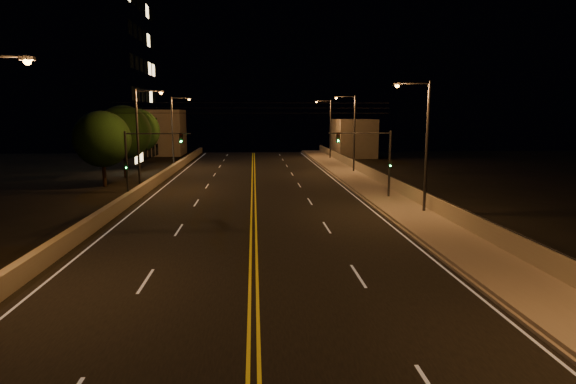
{
  "coord_description": "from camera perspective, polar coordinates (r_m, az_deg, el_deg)",
  "views": [
    {
      "loc": [
        0.07,
        -9.11,
        6.89
      ],
      "look_at": [
        2.0,
        18.0,
        2.5
      ],
      "focal_mm": 30.0,
      "sensor_mm": 36.0,
      "label": 1
    }
  ],
  "objects": [
    {
      "name": "overhead_wires",
      "position": [
        38.62,
        -4.24,
        9.9
      ],
      "size": [
        22.0,
        0.03,
        0.83
      ],
      "color": "black"
    },
    {
      "name": "traffic_signal_left",
      "position": [
        39.1,
        -17.13,
        3.95
      ],
      "size": [
        5.11,
        0.31,
        5.63
      ],
      "color": "#2D2D33",
      "rests_on": "ground"
    },
    {
      "name": "parapet_wall",
      "position": [
        32.21,
        18.63,
        -2.21
      ],
      "size": [
        0.3,
        120.0,
        1.0
      ],
      "primitive_type": "cube",
      "color": "#9E9584",
      "rests_on": "sidewalk"
    },
    {
      "name": "tree_1",
      "position": [
        55.49,
        -18.89,
        6.7
      ],
      "size": [
        5.83,
        5.83,
        7.89
      ],
      "color": "black",
      "rests_on": "ground"
    },
    {
      "name": "distant_building_left",
      "position": [
        85.83,
        -14.96,
        6.82
      ],
      "size": [
        8.0,
        8.0,
        7.67
      ],
      "primitive_type": "cube",
      "color": "gray",
      "rests_on": "ground"
    },
    {
      "name": "parapet_rail",
      "position": [
        32.12,
        18.68,
        -1.28
      ],
      "size": [
        0.06,
        120.0,
        0.06
      ],
      "primitive_type": "cylinder",
      "rotation": [
        1.57,
        0.0,
        0.0
      ],
      "color": "black",
      "rests_on": "parapet_wall"
    },
    {
      "name": "streetlight_1",
      "position": [
        33.97,
        15.73,
        6.08
      ],
      "size": [
        2.55,
        0.28,
        9.1
      ],
      "color": "#2D2D33",
      "rests_on": "ground"
    },
    {
      "name": "streetlight_5",
      "position": [
        44.82,
        -17.06,
        6.68
      ],
      "size": [
        2.55,
        0.28,
        9.1
      ],
      "color": "#2D2D33",
      "rests_on": "ground"
    },
    {
      "name": "distant_building_right",
      "position": [
        80.72,
        7.73,
        6.37
      ],
      "size": [
        6.0,
        10.0,
        6.13
      ],
      "primitive_type": "cube",
      "color": "gray",
      "rests_on": "ground"
    },
    {
      "name": "traffic_signal_right",
      "position": [
        39.36,
        10.51,
        4.23
      ],
      "size": [
        5.11,
        0.31,
        5.63
      ],
      "color": "#2D2D33",
      "rests_on": "ground"
    },
    {
      "name": "jersey_barrier",
      "position": [
        31.34,
        -21.95,
        -3.34
      ],
      "size": [
        0.45,
        120.0,
        0.93
      ],
      "primitive_type": "cube",
      "color": "#9E9584",
      "rests_on": "ground"
    },
    {
      "name": "streetlight_3",
      "position": [
        74.27,
        4.85,
        7.88
      ],
      "size": [
        2.55,
        0.28,
        9.1
      ],
      "color": "#2D2D33",
      "rests_on": "ground"
    },
    {
      "name": "tree_2",
      "position": [
        65.62,
        -17.39,
        6.94
      ],
      "size": [
        5.63,
        5.63,
        7.63
      ],
      "color": "black",
      "rests_on": "ground"
    },
    {
      "name": "sidewalk",
      "position": [
        31.75,
        15.81,
        -3.44
      ],
      "size": [
        3.6,
        120.0,
        0.3
      ],
      "primitive_type": "cube",
      "color": "gray",
      "rests_on": "ground"
    },
    {
      "name": "lane_markings",
      "position": [
        29.84,
        -4.11,
        -4.16
      ],
      "size": [
        17.32,
        116.0,
        0.0
      ],
      "color": "silver",
      "rests_on": "road"
    },
    {
      "name": "streetlight_6",
      "position": [
        63.09,
        -13.29,
        7.44
      ],
      "size": [
        2.55,
        0.28,
        9.1
      ],
      "color": "#2D2D33",
      "rests_on": "ground"
    },
    {
      "name": "streetlight_2",
      "position": [
        56.9,
        7.61,
        7.45
      ],
      "size": [
        2.55,
        0.28,
        9.1
      ],
      "color": "#2D2D33",
      "rests_on": "ground"
    },
    {
      "name": "road",
      "position": [
        29.91,
        -4.11,
        -4.15
      ],
      "size": [
        18.0,
        120.0,
        0.02
      ],
      "primitive_type": "cube",
      "color": "black",
      "rests_on": "ground"
    },
    {
      "name": "tree_0",
      "position": [
        49.47,
        -21.16,
        5.87
      ],
      "size": [
        5.35,
        5.35,
        7.26
      ],
      "color": "black",
      "rests_on": "ground"
    },
    {
      "name": "building_tower",
      "position": [
        68.64,
        -26.98,
        14.77
      ],
      "size": [
        24.0,
        15.0,
        30.63
      ],
      "color": "gray",
      "rests_on": "ground"
    },
    {
      "name": "curb",
      "position": [
        31.18,
        12.57,
        -3.67
      ],
      "size": [
        0.14,
        120.0,
        0.15
      ],
      "primitive_type": "cube",
      "color": "gray",
      "rests_on": "ground"
    }
  ]
}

